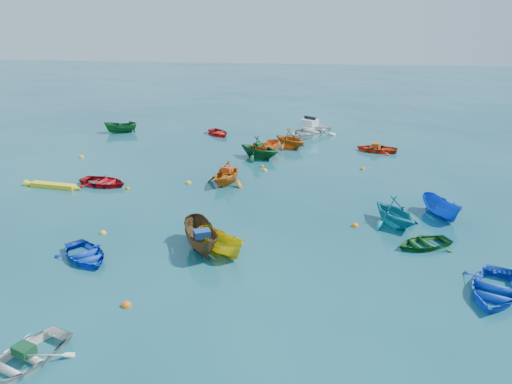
# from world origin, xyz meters

# --- Properties ---
(ground) EXTENTS (160.00, 160.00, 0.00)m
(ground) POSITION_xyz_m (0.00, 0.00, 0.00)
(ground) COLOR #0A3E4D
(ground) RESTS_ON ground
(dinghy_blue_sw) EXTENTS (3.64, 3.60, 0.62)m
(dinghy_blue_sw) POSITION_xyz_m (-6.41, -3.32, 0.00)
(dinghy_blue_sw) COLOR #0F39C7
(dinghy_blue_sw) RESTS_ON ground
(dinghy_white_near) EXTENTS (3.22, 3.74, 0.65)m
(dinghy_white_near) POSITION_xyz_m (-5.21, -10.13, 0.00)
(dinghy_white_near) COLOR silver
(dinghy_white_near) RESTS_ON ground
(sampan_brown_mid) EXTENTS (2.66, 3.72, 1.35)m
(sampan_brown_mid) POSITION_xyz_m (-1.58, -1.73, 0.00)
(sampan_brown_mid) COLOR #51371D
(sampan_brown_mid) RESTS_ON ground
(dinghy_blue_se) EXTENTS (3.72, 4.28, 0.74)m
(dinghy_blue_se) POSITION_xyz_m (10.39, -4.01, 0.00)
(dinghy_blue_se) COLOR blue
(dinghy_blue_se) RESTS_ON ground
(dinghy_orange_w) EXTENTS (3.36, 3.61, 1.55)m
(dinghy_orange_w) POSITION_xyz_m (-2.17, 7.35, 0.00)
(dinghy_orange_w) COLOR #CE6B13
(dinghy_orange_w) RESTS_ON ground
(sampan_yellow_mid) EXTENTS (2.93, 2.72, 1.13)m
(sampan_yellow_mid) POSITION_xyz_m (-0.64, -2.00, 0.00)
(sampan_yellow_mid) COLOR yellow
(sampan_yellow_mid) RESTS_ON ground
(dinghy_green_e) EXTENTS (3.24, 2.89, 0.55)m
(dinghy_green_e) POSITION_xyz_m (8.45, -0.11, 0.00)
(dinghy_green_e) COLOR #14561E
(dinghy_green_e) RESTS_ON ground
(dinghy_cyan_se) EXTENTS (3.79, 3.93, 1.59)m
(dinghy_cyan_se) POSITION_xyz_m (7.42, 2.26, 0.00)
(dinghy_cyan_se) COLOR teal
(dinghy_cyan_se) RESTS_ON ground
(dinghy_red_nw) EXTENTS (3.55, 2.89, 0.65)m
(dinghy_red_nw) POSITION_xyz_m (-9.69, 6.04, 0.00)
(dinghy_red_nw) COLOR #AB0E15
(dinghy_red_nw) RESTS_ON ground
(sampan_orange_n) EXTENTS (2.55, 3.11, 1.15)m
(sampan_orange_n) POSITION_xyz_m (-0.49, 14.12, 0.00)
(sampan_orange_n) COLOR orange
(sampan_orange_n) RESTS_ON ground
(dinghy_green_n) EXTENTS (4.20, 4.02, 1.72)m
(dinghy_green_n) POSITION_xyz_m (-0.87, 13.23, 0.00)
(dinghy_green_n) COLOR #114A1E
(dinghy_green_n) RESTS_ON ground
(dinghy_red_ne) EXTENTS (3.45, 2.76, 0.64)m
(dinghy_red_ne) POSITION_xyz_m (7.83, 16.30, 0.00)
(dinghy_red_ne) COLOR red
(dinghy_red_ne) RESTS_ON ground
(sampan_blue_far) EXTENTS (2.14, 3.09, 1.12)m
(sampan_blue_far) POSITION_xyz_m (9.99, 3.67, 0.00)
(sampan_blue_far) COLOR blue
(sampan_blue_far) RESTS_ON ground
(dinghy_red_far) EXTENTS (3.26, 3.40, 0.57)m
(dinghy_red_far) POSITION_xyz_m (-5.31, 19.92, 0.00)
(dinghy_red_far) COLOR red
(dinghy_red_far) RESTS_ON ground
(dinghy_orange_far) EXTENTS (3.98, 3.92, 1.59)m
(dinghy_orange_far) POSITION_xyz_m (1.15, 16.55, 0.00)
(dinghy_orange_far) COLOR #BB5B11
(dinghy_orange_far) RESTS_ON ground
(sampan_green_far) EXTENTS (2.95, 1.75, 1.07)m
(sampan_green_far) POSITION_xyz_m (-13.99, 19.55, 0.00)
(sampan_green_far) COLOR #13531F
(sampan_green_far) RESTS_ON ground
(kayak_yellow) EXTENTS (3.64, 0.94, 0.36)m
(kayak_yellow) POSITION_xyz_m (-12.55, 5.21, 0.00)
(kayak_yellow) COLOR yellow
(kayak_yellow) RESTS_ON ground
(motorboat_white) EXTENTS (5.52, 5.81, 1.58)m
(motorboat_white) POSITION_xyz_m (2.55, 20.64, 0.00)
(motorboat_white) COLOR white
(motorboat_white) RESTS_ON ground
(tarp_green_a) EXTENTS (0.75, 0.67, 0.30)m
(tarp_green_a) POSITION_xyz_m (-5.17, -10.04, 0.48)
(tarp_green_a) COLOR #104222
(tarp_green_a) RESTS_ON dinghy_white_near
(tarp_blue_a) EXTENTS (0.87, 0.78, 0.34)m
(tarp_blue_a) POSITION_xyz_m (-1.52, -1.87, 0.85)
(tarp_blue_a) COLOR navy
(tarp_blue_a) RESTS_ON sampan_brown_mid
(tarp_orange_a) EXTENTS (0.76, 0.67, 0.31)m
(tarp_orange_a) POSITION_xyz_m (-2.15, 7.40, 0.93)
(tarp_orange_a) COLOR #DB4316
(tarp_orange_a) RESTS_ON dinghy_orange_w
(tarp_green_b) EXTENTS (0.69, 0.75, 0.29)m
(tarp_green_b) POSITION_xyz_m (-0.96, 13.28, 1.00)
(tarp_green_b) COLOR #124B1C
(tarp_green_b) RESTS_ON dinghy_green_n
(tarp_orange_b) EXTENTS (0.63, 0.76, 0.33)m
(tarp_orange_b) POSITION_xyz_m (7.74, 16.32, 0.48)
(tarp_orange_b) COLOR #B15112
(tarp_orange_b) RESTS_ON dinghy_red_ne
(buoy_or_a) EXTENTS (0.39, 0.39, 0.39)m
(buoy_or_a) POSITION_xyz_m (-3.27, -6.61, 0.00)
(buoy_or_a) COLOR orange
(buoy_or_a) RESTS_ON ground
(buoy_ye_a) EXTENTS (0.33, 0.33, 0.33)m
(buoy_ye_a) POSITION_xyz_m (-6.77, -0.72, 0.00)
(buoy_ye_a) COLOR yellow
(buoy_ye_a) RESTS_ON ground
(buoy_or_b) EXTENTS (0.36, 0.36, 0.36)m
(buoy_or_b) POSITION_xyz_m (5.47, 1.80, 0.00)
(buoy_or_b) COLOR orange
(buoy_or_b) RESTS_ON ground
(buoy_ye_b) EXTENTS (0.36, 0.36, 0.36)m
(buoy_ye_b) POSITION_xyz_m (-13.87, 11.65, 0.00)
(buoy_ye_b) COLOR yellow
(buoy_ye_b) RESTS_ON ground
(buoy_or_c) EXTENTS (0.31, 0.31, 0.31)m
(buoy_or_c) POSITION_xyz_m (-7.96, 5.57, 0.00)
(buoy_or_c) COLOR orange
(buoy_or_c) RESTS_ON ground
(buoy_ye_c) EXTENTS (0.34, 0.34, 0.34)m
(buoy_ye_c) POSITION_xyz_m (-0.10, 10.25, 0.00)
(buoy_ye_c) COLOR yellow
(buoy_ye_c) RESTS_ON ground
(buoy_or_d) EXTENTS (0.32, 0.32, 0.32)m
(buoy_or_d) POSITION_xyz_m (6.45, 11.46, 0.00)
(buoy_or_d) COLOR orange
(buoy_or_d) RESTS_ON ground
(buoy_ye_d) EXTENTS (0.38, 0.38, 0.38)m
(buoy_ye_d) POSITION_xyz_m (-4.55, 7.04, 0.00)
(buoy_ye_d) COLOR gold
(buoy_ye_d) RESTS_ON ground
(buoy_or_e) EXTENTS (0.30, 0.30, 0.30)m
(buoy_or_e) POSITION_xyz_m (-0.39, 11.10, 0.00)
(buoy_or_e) COLOR #E5580C
(buoy_or_e) RESTS_ON ground
(buoy_ye_e) EXTENTS (0.38, 0.38, 0.38)m
(buoy_ye_e) POSITION_xyz_m (8.08, 17.10, 0.00)
(buoy_ye_e) COLOR yellow
(buoy_ye_e) RESTS_ON ground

